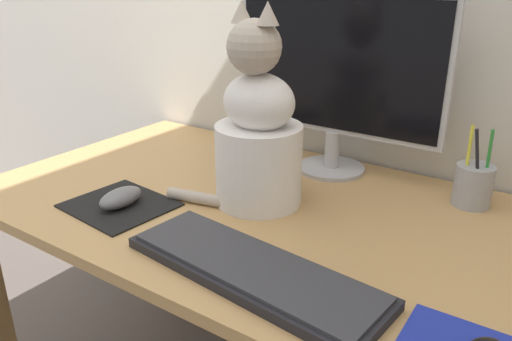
# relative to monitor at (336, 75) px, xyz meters

# --- Properties ---
(desk) EXTENTS (1.40, 0.73, 0.75)m
(desk) POSITION_rel_monitor_xyz_m (0.02, -0.27, -0.34)
(desk) COLOR tan
(desk) RESTS_ON ground_plane
(monitor) EXTENTS (0.54, 0.17, 0.43)m
(monitor) POSITION_rel_monitor_xyz_m (0.00, 0.00, 0.00)
(monitor) COLOR #B2B2B7
(monitor) RESTS_ON desk
(keyboard) EXTENTS (0.48, 0.20, 0.02)m
(keyboard) POSITION_rel_monitor_xyz_m (0.11, -0.51, -0.23)
(keyboard) COLOR black
(keyboard) RESTS_ON desk
(mousepad_left) EXTENTS (0.23, 0.21, 0.00)m
(mousepad_left) POSITION_rel_monitor_xyz_m (-0.28, -0.45, -0.24)
(mousepad_left) COLOR black
(mousepad_left) RESTS_ON desk
(computer_mouse_left) EXTENTS (0.06, 0.11, 0.04)m
(computer_mouse_left) POSITION_rel_monitor_xyz_m (-0.27, -0.45, -0.22)
(computer_mouse_left) COLOR slate
(computer_mouse_left) RESTS_ON mousepad_left
(cat) EXTENTS (0.28, 0.22, 0.42)m
(cat) POSITION_rel_monitor_xyz_m (-0.05, -0.26, -0.09)
(cat) COLOR white
(cat) RESTS_ON desk
(pen_cup) EXTENTS (0.08, 0.08, 0.18)m
(pen_cup) POSITION_rel_monitor_xyz_m (0.34, -0.02, -0.20)
(pen_cup) COLOR #99999E
(pen_cup) RESTS_ON desk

